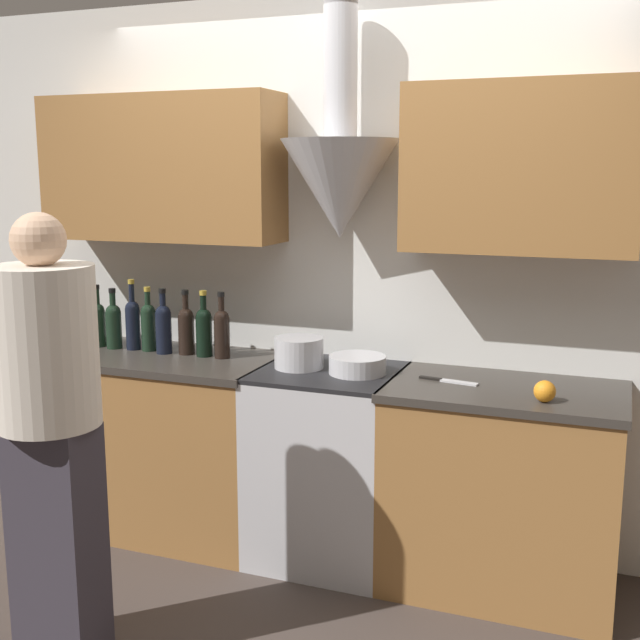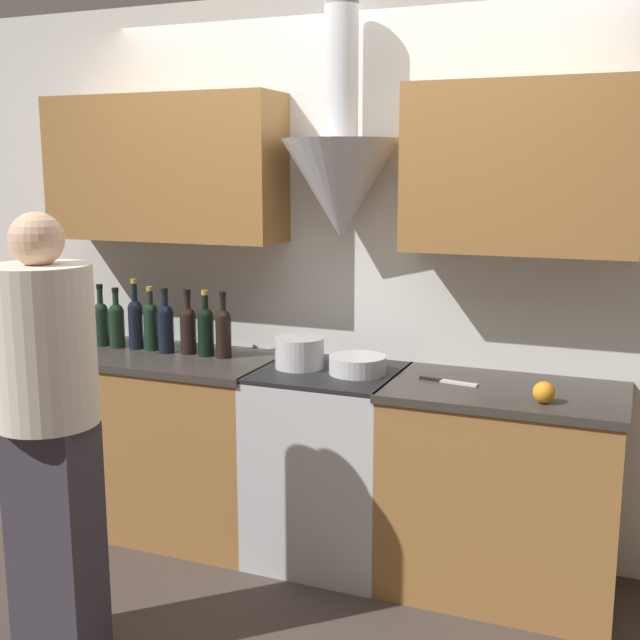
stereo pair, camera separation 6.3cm
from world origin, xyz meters
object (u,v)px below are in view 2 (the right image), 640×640
stock_pot (300,352)px  person_foreground_left (48,420)px  stove_range (328,464)px  mixing_bowl (358,365)px  wine_bottle_5 (151,324)px  wine_bottle_3 (117,323)px  wine_bottle_1 (87,320)px  wine_bottle_2 (101,321)px  wine_bottle_7 (188,328)px  wine_bottle_0 (72,316)px  wine_bottle_6 (166,326)px  orange_fruit (544,392)px  wine_bottle_4 (135,321)px  wine_bottle_8 (206,329)px  wine_bottle_9 (223,331)px

stock_pot → person_foreground_left: bearing=-115.4°
stove_range → mixing_bowl: 0.51m
wine_bottle_5 → wine_bottle_3: bearing=-175.4°
wine_bottle_1 → wine_bottle_2: (0.09, -0.01, 0.00)m
stove_range → person_foreground_left: (-0.66, -1.09, 0.45)m
wine_bottle_7 → wine_bottle_0: bearing=-179.2°
wine_bottle_6 → orange_fruit: wine_bottle_6 is taller
wine_bottle_4 → mixing_bowl: size_ratio=1.39×
wine_bottle_0 → person_foreground_left: size_ratio=0.21×
wine_bottle_0 → orange_fruit: bearing=-5.1°
stove_range → orange_fruit: bearing=-9.9°
wine_bottle_5 → wine_bottle_7: size_ratio=1.01×
stock_pot → stove_range: bearing=0.1°
wine_bottle_3 → wine_bottle_5: size_ratio=0.95×
wine_bottle_4 → stock_pot: wine_bottle_4 is taller
stove_range → wine_bottle_2: (-1.28, 0.05, 0.57)m
wine_bottle_8 → stock_pot: size_ratio=1.43×
wine_bottle_7 → wine_bottle_8: 0.10m
stove_range → wine_bottle_7: size_ratio=2.81×
orange_fruit → person_foreground_left: person_foreground_left is taller
person_foreground_left → stove_range: bearing=58.8°
stove_range → wine_bottle_0: size_ratio=2.55×
wine_bottle_9 → orange_fruit: bearing=-8.1°
wine_bottle_2 → wine_bottle_6: (0.40, -0.02, 0.01)m
wine_bottle_3 → mixing_bowl: wine_bottle_3 is taller
person_foreground_left → wine_bottle_1: bearing=121.9°
stove_range → wine_bottle_6: 1.05m
wine_bottle_3 → wine_bottle_8: size_ratio=0.95×
wine_bottle_8 → mixing_bowl: 0.81m
orange_fruit → person_foreground_left: (-1.62, -0.92, -0.04)m
wine_bottle_2 → person_foreground_left: (0.62, -1.14, -0.12)m
wine_bottle_3 → stock_pot: size_ratio=1.37×
wine_bottle_8 → person_foreground_left: (0.00, -1.14, -0.13)m
stove_range → wine_bottle_1: (-1.37, 0.06, 0.57)m
wine_bottle_1 → stock_pot: size_ratio=1.40×
stove_range → wine_bottle_6: wine_bottle_6 is taller
wine_bottle_1 → stock_pot: wine_bottle_1 is taller
wine_bottle_1 → wine_bottle_3: (0.19, -0.01, -0.00)m
mixing_bowl → wine_bottle_7: bearing=175.9°
wine_bottle_2 → wine_bottle_9: (0.72, -0.00, 0.00)m
wine_bottle_8 → wine_bottle_3: bearing=-179.2°
stove_range → mixing_bowl: size_ratio=3.52×
wine_bottle_0 → wine_bottle_7: size_ratio=1.10×
wine_bottle_5 → mixing_bowl: bearing=-3.3°
wine_bottle_4 → mixing_bowl: 1.22m
wine_bottle_4 → wine_bottle_8: size_ratio=1.10×
wine_bottle_8 → mixing_bowl: bearing=-4.0°
wine_bottle_7 → wine_bottle_6: bearing=-167.3°
wine_bottle_3 → stock_pot: bearing=-2.4°
wine_bottle_0 → wine_bottle_6: size_ratio=1.09×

